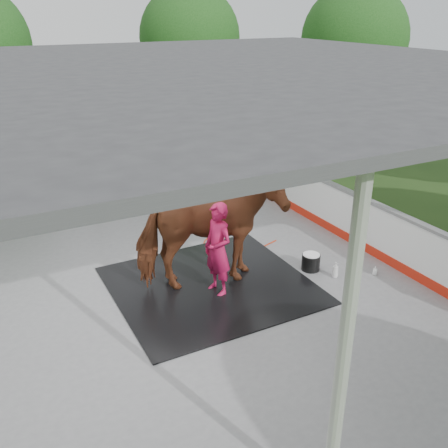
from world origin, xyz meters
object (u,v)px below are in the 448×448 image
horse (210,231)px  wash_bucket (311,262)px  dasher_board (360,223)px  handler (218,249)px

horse → wash_bucket: size_ratio=7.13×
dasher_board → horse: 3.71m
dasher_board → horse: bearing=-179.3°
horse → handler: (0.02, -0.26, -0.26)m
dasher_board → horse: (-3.66, -0.05, 0.60)m
horse → wash_bucket: bearing=-90.9°
horse → handler: size_ratio=1.51×
wash_bucket → dasher_board: bearing=14.3°
dasher_board → handler: handler is taller
dasher_board → horse: size_ratio=3.03×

